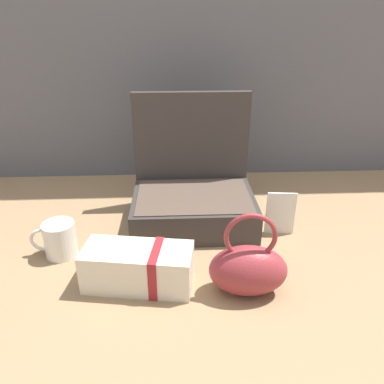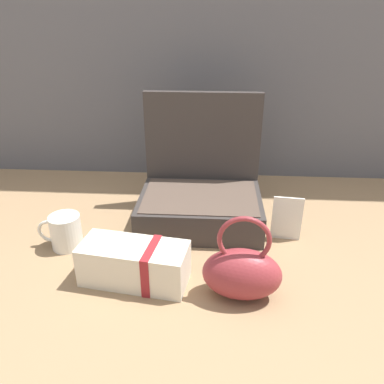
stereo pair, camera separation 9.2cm
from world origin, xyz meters
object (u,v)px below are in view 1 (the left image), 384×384
(cream_toiletry_bag, at_px, (140,267))
(coffee_mug, at_px, (59,239))
(teal_pouch_handbag, at_px, (248,268))
(open_suitcase, at_px, (193,194))
(info_card_left, at_px, (280,214))

(cream_toiletry_bag, relative_size, coffee_mug, 2.20)
(teal_pouch_handbag, bearing_deg, cream_toiletry_bag, 171.26)
(cream_toiletry_bag, distance_m, coffee_mug, 0.26)
(open_suitcase, distance_m, cream_toiletry_bag, 0.35)
(open_suitcase, relative_size, coffee_mug, 3.08)
(coffee_mug, relative_size, info_card_left, 0.92)
(teal_pouch_handbag, bearing_deg, open_suitcase, 106.94)
(teal_pouch_handbag, distance_m, coffee_mug, 0.50)
(teal_pouch_handbag, height_order, cream_toiletry_bag, teal_pouch_handbag)
(open_suitcase, height_order, coffee_mug, open_suitcase)
(open_suitcase, relative_size, info_card_left, 2.85)
(teal_pouch_handbag, xyz_separation_m, info_card_left, (0.14, 0.25, -0.00))
(cream_toiletry_bag, height_order, info_card_left, info_card_left)
(teal_pouch_handbag, relative_size, info_card_left, 1.59)
(open_suitcase, xyz_separation_m, info_card_left, (0.25, -0.10, -0.02))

